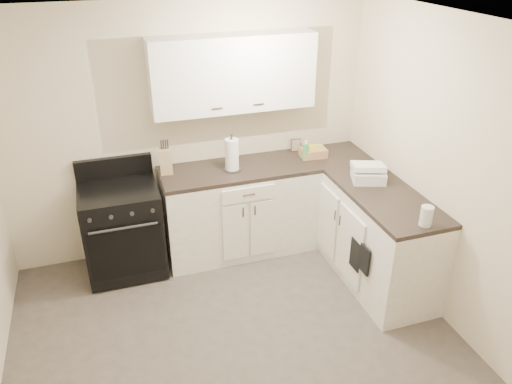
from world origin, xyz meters
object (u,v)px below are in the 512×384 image
object	(u,v)px
paper_towel	(232,155)
wicker_basket	(313,153)
stove	(123,230)
knife_block	(166,161)
countertop_grill	(368,175)

from	to	relation	value
paper_towel	wicker_basket	size ratio (longest dim) A/B	1.21
stove	knife_block	distance (m)	0.78
stove	wicker_basket	distance (m)	2.05
knife_block	countertop_grill	world-z (taller)	knife_block
wicker_basket	stove	bearing A→B (deg)	-178.53
knife_block	paper_towel	world-z (taller)	paper_towel
stove	countertop_grill	size ratio (longest dim) A/B	3.00
wicker_basket	countertop_grill	xyz separation A→B (m)	(0.26, -0.67, 0.01)
paper_towel	wicker_basket	distance (m)	0.89
stove	countertop_grill	distance (m)	2.39
countertop_grill	wicker_basket	bearing A→B (deg)	130.71
knife_block	countertop_grill	size ratio (longest dim) A/B	0.86
wicker_basket	countertop_grill	size ratio (longest dim) A/B	0.90
paper_towel	knife_block	bearing A→B (deg)	168.99
stove	wicker_basket	xyz separation A→B (m)	(1.98, 0.05, 0.52)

